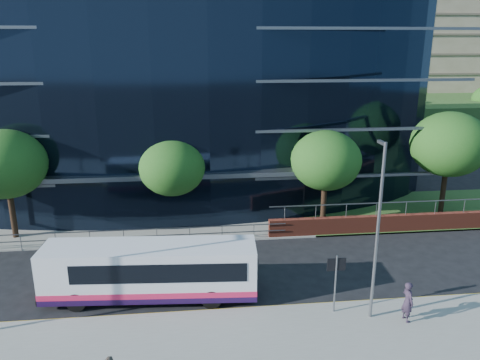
{
  "coord_description": "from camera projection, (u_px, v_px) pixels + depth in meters",
  "views": [
    {
      "loc": [
        -1.83,
        -19.84,
        12.05
      ],
      "look_at": [
        1.23,
        8.0,
        3.69
      ],
      "focal_mm": 35.0,
      "sensor_mm": 36.0,
      "label": 1
    }
  ],
  "objects": [
    {
      "name": "tree_far_a",
      "position": [
        5.0,
        164.0,
        28.36
      ],
      "size": [
        4.95,
        4.95,
        6.98
      ],
      "color": "black",
      "rests_on": "ground"
    },
    {
      "name": "far_forecourt",
      "position": [
        132.0,
        221.0,
        32.37
      ],
      "size": [
        50.0,
        8.0,
        0.1
      ],
      "primitive_type": "cube",
      "color": "gray",
      "rests_on": "ground"
    },
    {
      "name": "pedestrian",
      "position": [
        408.0,
        301.0,
        20.49
      ],
      "size": [
        0.53,
        0.73,
        1.86
      ],
      "primitive_type": "imported",
      "rotation": [
        0.0,
        0.0,
        1.7
      ],
      "color": "#2D2233",
      "rests_on": "pavement_near"
    },
    {
      "name": "guard_railings",
      "position": [
        90.0,
        235.0,
        28.13
      ],
      "size": [
        24.0,
        0.05,
        1.1
      ],
      "color": "slate",
      "rests_on": "ground"
    },
    {
      "name": "streetlight_east",
      "position": [
        378.0,
        228.0,
        19.83
      ],
      "size": [
        0.15,
        0.77,
        8.0
      ],
      "color": "slate",
      "rests_on": "pavement_near"
    },
    {
      "name": "street_sign",
      "position": [
        336.0,
        272.0,
        20.88
      ],
      "size": [
        0.85,
        0.09,
        2.8
      ],
      "color": "slate",
      "rests_on": "pavement_near"
    },
    {
      "name": "kerb",
      "position": [
        235.0,
        311.0,
        21.56
      ],
      "size": [
        80.0,
        0.25,
        0.16
      ],
      "primitive_type": "cube",
      "color": "gray",
      "rests_on": "ground"
    },
    {
      "name": "ground",
      "position": [
        233.0,
        301.0,
        22.54
      ],
      "size": [
        200.0,
        200.0,
        0.0
      ],
      "primitive_type": "plane",
      "color": "black",
      "rests_on": "ground"
    },
    {
      "name": "tree_far_d",
      "position": [
        449.0,
        144.0,
        32.26
      ],
      "size": [
        5.28,
        5.28,
        7.44
      ],
      "color": "black",
      "rests_on": "ground"
    },
    {
      "name": "tree_dist_e",
      "position": [
        384.0,
        100.0,
        61.86
      ],
      "size": [
        4.62,
        4.62,
        6.51
      ],
      "color": "black",
      "rests_on": "ground"
    },
    {
      "name": "glass_office",
      "position": [
        162.0,
        90.0,
        39.69
      ],
      "size": [
        44.0,
        23.1,
        16.0
      ],
      "color": "black",
      "rests_on": "ground"
    },
    {
      "name": "yellow_line_inner",
      "position": [
        234.0,
        308.0,
        21.92
      ],
      "size": [
        80.0,
        0.08,
        0.01
      ],
      "primitive_type": "cube",
      "color": "gold",
      "rests_on": "ground"
    },
    {
      "name": "city_bus",
      "position": [
        152.0,
        271.0,
        22.44
      ],
      "size": [
        10.35,
        3.06,
        2.76
      ],
      "rotation": [
        0.0,
        0.0,
        -0.07
      ],
      "color": "white",
      "rests_on": "ground"
    },
    {
      "name": "tree_far_b",
      "position": [
        172.0,
        168.0,
        30.07
      ],
      "size": [
        4.29,
        4.29,
        6.05
      ],
      "color": "black",
      "rests_on": "ground"
    },
    {
      "name": "tree_far_c",
      "position": [
        326.0,
        161.0,
        30.55
      ],
      "size": [
        4.62,
        4.62,
        6.51
      ],
      "color": "black",
      "rests_on": "ground"
    },
    {
      "name": "yellow_line_outer",
      "position": [
        234.0,
        310.0,
        21.77
      ],
      "size": [
        80.0,
        0.08,
        0.01
      ],
      "primitive_type": "cube",
      "color": "gold",
      "rests_on": "ground"
    },
    {
      "name": "apartment_block",
      "position": [
        392.0,
        47.0,
        77.21
      ],
      "size": [
        60.0,
        42.0,
        30.0
      ],
      "color": "#2D511E",
      "rests_on": "ground"
    }
  ]
}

